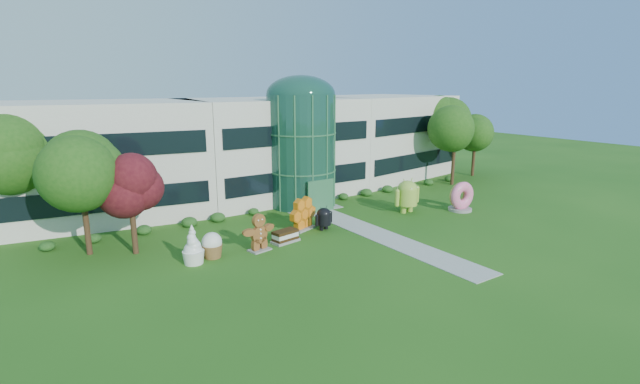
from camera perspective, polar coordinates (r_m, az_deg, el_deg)
ground at (r=33.03m, az=8.91°, el=-5.91°), size 140.00×140.00×0.00m
building at (r=46.38m, az=-6.26°, el=5.61°), size 46.00×15.00×9.30m
atrium at (r=41.19m, az=-2.31°, el=5.07°), size 6.00×6.00×9.80m
walkway at (r=34.43m, az=6.64°, el=-5.00°), size 2.40×20.00×0.04m
tree_red at (r=31.69m, az=-22.16°, el=-1.91°), size 4.00×4.00×6.00m
trees_backdrop at (r=42.14m, az=-3.03°, el=4.29°), size 52.00×8.00×8.40m
android_green at (r=39.94m, az=10.69°, el=-0.21°), size 2.88×1.95×3.23m
android_black at (r=34.69m, az=0.47°, el=-3.09°), size 1.92×1.44×1.99m
donut at (r=41.59m, az=16.94°, el=-0.47°), size 2.58×1.40×2.59m
gingerbread at (r=30.59m, az=-7.52°, el=-4.92°), size 2.90×1.56×2.54m
ice_cream_sandwich at (r=32.25m, az=-4.29°, el=-5.44°), size 2.09×1.29×0.87m
honeycomb at (r=34.70m, az=-2.11°, el=-2.87°), size 3.03×1.95×2.24m
froyo at (r=29.26m, az=-15.39°, el=-6.25°), size 1.72×1.72×2.45m
cupcake at (r=30.11m, az=-13.16°, el=-6.36°), size 1.62×1.62×1.65m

